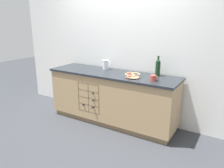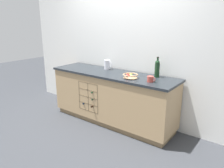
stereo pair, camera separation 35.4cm
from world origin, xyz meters
The scene contains 7 objects.
ground_plane centered at (0.00, 0.00, 0.00)m, with size 14.00×14.00×0.00m, color #383A3F.
back_wall centered at (0.00, 0.37, 1.27)m, with size 4.61×0.06×2.55m, color white.
kitchen_island centered at (0.00, 0.00, 0.45)m, with size 2.25×0.66×0.88m.
fruit_bowl centered at (0.43, -0.12, 0.92)m, with size 0.23×0.23×0.07m.
white_pitcher centered at (-0.23, 0.17, 0.97)m, with size 0.16×0.11×0.17m.
ceramic_mug centered at (0.77, -0.11, 0.92)m, with size 0.12×0.09×0.08m.
standing_wine_bottle centered at (0.72, 0.19, 1.02)m, with size 0.08×0.08×0.31m.
Camera 1 is at (1.84, -3.01, 1.72)m, focal length 35.00 mm.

